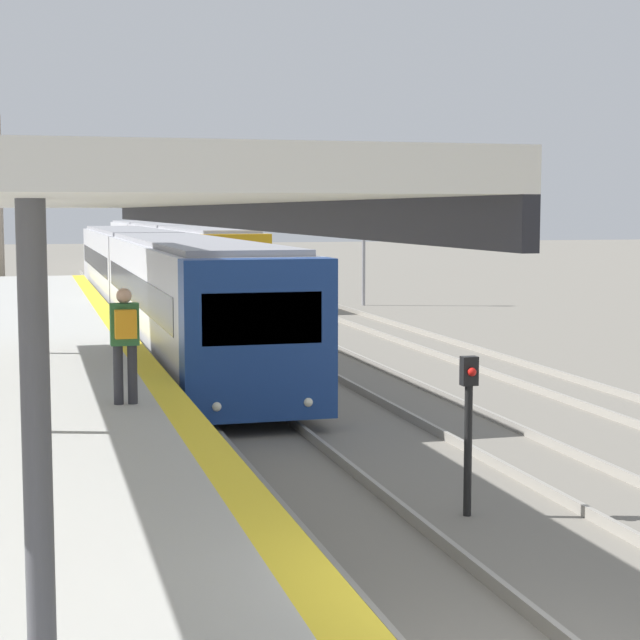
{
  "coord_description": "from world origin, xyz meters",
  "views": [
    {
      "loc": [
        -3.69,
        -7.02,
        3.78
      ],
      "look_at": [
        1.8,
        13.17,
        1.64
      ],
      "focal_mm": 60.0,
      "sensor_mm": 36.0,
      "label": 1
    }
  ],
  "objects_px": {
    "train_near": "(152,277)",
    "signal_mast_far": "(364,220)",
    "signal_post_near": "(469,418)",
    "person_on_platform": "(125,336)",
    "train_far": "(163,248)"
  },
  "relations": [
    {
      "from": "person_on_platform",
      "to": "train_near",
      "type": "xyz_separation_m",
      "value": [
        2.42,
        18.41,
        -0.29
      ]
    },
    {
      "from": "train_near",
      "to": "signal_post_near",
      "type": "height_order",
      "value": "train_near"
    },
    {
      "from": "signal_post_near",
      "to": "signal_mast_far",
      "type": "distance_m",
      "value": 29.93
    },
    {
      "from": "person_on_platform",
      "to": "signal_post_near",
      "type": "height_order",
      "value": "person_on_platform"
    },
    {
      "from": "person_on_platform",
      "to": "signal_post_near",
      "type": "relative_size",
      "value": 0.83
    },
    {
      "from": "train_near",
      "to": "signal_mast_far",
      "type": "relative_size",
      "value": 5.97
    },
    {
      "from": "signal_mast_far",
      "to": "train_far",
      "type": "bearing_deg",
      "value": 105.83
    },
    {
      "from": "person_on_platform",
      "to": "train_near",
      "type": "height_order",
      "value": "train_near"
    },
    {
      "from": "person_on_platform",
      "to": "train_near",
      "type": "bearing_deg",
      "value": 82.53
    },
    {
      "from": "signal_mast_far",
      "to": "signal_post_near",
      "type": "bearing_deg",
      "value": -105.04
    },
    {
      "from": "person_on_platform",
      "to": "train_near",
      "type": "relative_size",
      "value": 0.05
    },
    {
      "from": "train_near",
      "to": "train_far",
      "type": "relative_size",
      "value": 0.73
    },
    {
      "from": "person_on_platform",
      "to": "signal_mast_far",
      "type": "distance_m",
      "value": 28.19
    },
    {
      "from": "signal_post_near",
      "to": "person_on_platform",
      "type": "bearing_deg",
      "value": 140.7
    },
    {
      "from": "train_near",
      "to": "signal_mast_far",
      "type": "xyz_separation_m",
      "value": [
        9.23,
        7.21,
        1.7
      ]
    }
  ]
}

